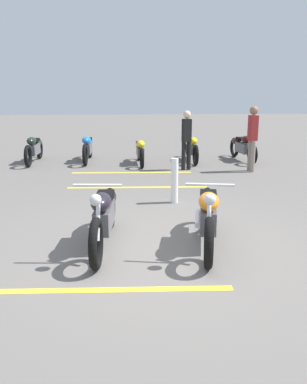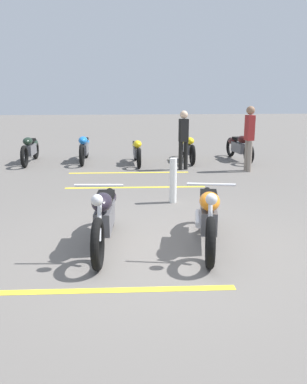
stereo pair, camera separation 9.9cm
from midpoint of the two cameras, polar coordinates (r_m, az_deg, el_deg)
name	(u,v)px [view 1 (the left image)]	position (r m, az deg, el deg)	size (l,w,h in m)	color
ground_plane	(156,249)	(5.96, 0.89, -7.77)	(60.00, 60.00, 0.00)	#66605B
motorcycle_bright_foreground	(208,214)	(6.04, 7.92, -2.96)	(2.22, 0.66, 1.04)	black
motorcycle_dark_foreground	(104,214)	(5.99, -6.34, -3.04)	(2.23, 0.62, 1.04)	black
motorcycle_row_far_left	(242,147)	(13.31, 12.31, 6.11)	(2.11, 0.39, 0.79)	black
motorcycle_row_left	(192,148)	(12.96, 5.47, 6.09)	(2.03, 0.26, 0.77)	black
motorcycle_row_center	(140,151)	(12.41, -1.61, 5.71)	(1.95, 0.27, 0.73)	black
motorcycle_row_right	(88,147)	(12.98, -8.80, 6.09)	(2.13, 0.27, 0.80)	black
motorcycle_row_far_right	(34,148)	(13.14, -15.84, 5.82)	(2.13, 0.27, 0.80)	black
bystander_near_row	(187,137)	(11.47, 4.81, 7.51)	(0.23, 0.27, 1.62)	black
bystander_secondary	(253,135)	(11.51, 13.68, 7.55)	(0.29, 0.23, 1.75)	gray
bollard_post	(175,181)	(8.18, 3.26, 1.57)	(0.14, 0.14, 0.89)	white
parking_stripe_near	(92,290)	(4.86, -7.83, -13.20)	(3.20, 0.12, 0.01)	yellow
parking_stripe_mid	(138,187)	(9.51, -1.91, 0.65)	(3.20, 0.12, 0.01)	yellow
parking_stripe_far	(132,173)	(11.17, -2.76, 2.68)	(3.20, 0.12, 0.01)	yellow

